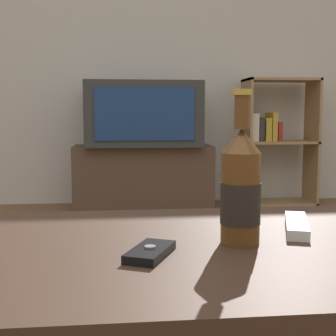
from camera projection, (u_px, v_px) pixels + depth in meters
The scene contains 8 objects.
back_wall at pixel (124, 40), 3.70m from camera, with size 8.00×0.05×2.60m.
coffee_table at pixel (152, 287), 0.82m from camera, with size 1.18×0.61×0.48m.
tv_stand at pixel (143, 177), 3.56m from camera, with size 1.04×0.41×0.48m.
television at pixel (143, 114), 3.50m from camera, with size 0.84×0.56×0.47m.
bookshelf at pixel (275, 138), 3.70m from camera, with size 0.56×0.30×0.99m.
beer_bottle at pixel (241, 188), 0.80m from camera, with size 0.07×0.07×0.27m.
cell_phone at pixel (150, 252), 0.74m from camera, with size 0.09×0.12×0.02m.
remote_control at pixel (297, 225), 0.91m from camera, with size 0.09×0.18×0.02m.
Camera 1 is at (-0.06, -0.79, 0.71)m, focal length 50.00 mm.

